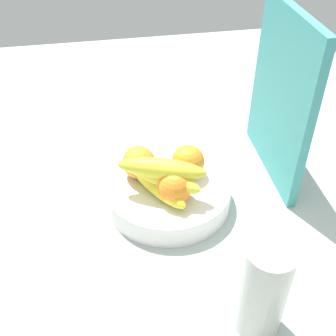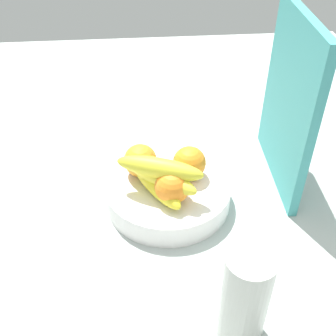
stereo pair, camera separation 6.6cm
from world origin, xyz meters
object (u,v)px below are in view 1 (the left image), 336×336
(orange_front_left, at_px, (188,162))
(cutting_board, at_px, (281,98))
(orange_center, at_px, (175,186))
(thermos_tumbler, at_px, (263,290))
(orange_front_right, at_px, (139,162))
(fruit_bowl, at_px, (168,193))
(banana_bunch, at_px, (159,176))

(orange_front_left, relative_size, cutting_board, 0.19)
(orange_front_left, bearing_deg, orange_center, -31.01)
(orange_center, xyz_separation_m, thermos_tumbler, (0.25, 0.08, 0.00))
(orange_front_right, relative_size, orange_center, 1.00)
(thermos_tumbler, bearing_deg, orange_front_left, -173.36)
(fruit_bowl, xyz_separation_m, banana_bunch, (0.02, -0.02, 0.07))
(orange_front_right, xyz_separation_m, cutting_board, (-0.04, 0.30, 0.10))
(banana_bunch, xyz_separation_m, thermos_tumbler, (0.28, 0.10, -0.01))
(orange_front_right, bearing_deg, banana_bunch, 27.35)
(banana_bunch, xyz_separation_m, cutting_board, (-0.10, 0.27, 0.09))
(fruit_bowl, distance_m, thermos_tumbler, 0.32)
(orange_front_right, height_order, thermos_tumbler, thermos_tumbler)
(thermos_tumbler, bearing_deg, fruit_bowl, -164.69)
(orange_front_left, bearing_deg, banana_bunch, -56.06)
(orange_center, relative_size, cutting_board, 0.19)
(orange_front_left, xyz_separation_m, cutting_board, (-0.05, 0.21, 0.10))
(orange_front_left, distance_m, thermos_tumbler, 0.32)
(fruit_bowl, relative_size, thermos_tumbler, 1.49)
(fruit_bowl, height_order, thermos_tumbler, thermos_tumbler)
(orange_center, bearing_deg, orange_front_left, 148.99)
(orange_center, bearing_deg, fruit_bowl, -175.61)
(banana_bunch, bearing_deg, thermos_tumbler, 20.57)
(fruit_bowl, distance_m, orange_center, 0.08)
(orange_front_right, distance_m, thermos_tumbler, 0.37)
(orange_front_right, bearing_deg, thermos_tumbler, 21.85)
(fruit_bowl, height_order, cutting_board, cutting_board)
(fruit_bowl, bearing_deg, thermos_tumbler, 15.31)
(orange_front_left, height_order, orange_center, same)
(fruit_bowl, bearing_deg, banana_bunch, -41.20)
(cutting_board, bearing_deg, orange_front_right, -80.82)
(thermos_tumbler, bearing_deg, orange_center, -162.69)
(orange_center, height_order, cutting_board, cutting_board)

